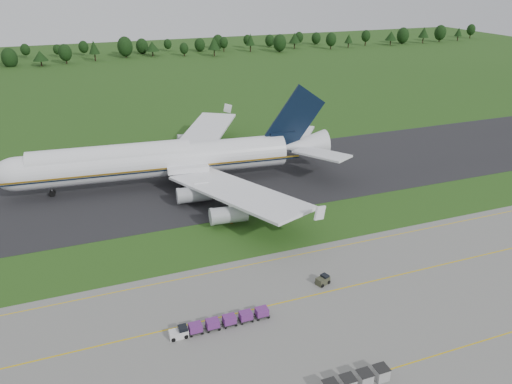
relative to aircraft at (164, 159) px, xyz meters
name	(u,v)px	position (x,y,z in m)	size (l,w,h in m)	color
ground	(237,238)	(7.56, -30.95, -6.36)	(600.00, 600.00, 0.00)	#214514
apron	(318,353)	(7.56, -64.95, -6.33)	(300.00, 52.00, 0.06)	slate
taxiway	(200,184)	(7.56, -2.95, -6.32)	(300.00, 40.00, 0.08)	black
apron_markings	(296,322)	(7.56, -57.93, -6.30)	(300.00, 30.20, 0.01)	gold
tree_line	(116,49)	(9.94, 187.93, -0.18)	(526.23, 21.72, 11.33)	black
aircraft	(164,159)	(0.00, 0.00, 0.00)	(79.51, 77.07, 22.29)	white
baggage_train	(219,323)	(-3.42, -55.07, -5.49)	(14.89, 1.58, 1.52)	silver
utility_cart	(323,281)	(15.71, -50.68, -5.71)	(2.54, 1.99, 1.22)	#373928
uld_row	(356,380)	(9.22, -71.79, -5.42)	(8.98, 1.78, 1.76)	#9A9A9A
edge_markers	(260,217)	(14.55, -24.87, -6.09)	(12.65, 0.30, 0.60)	orange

